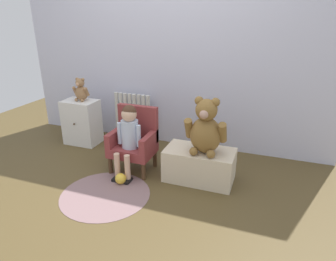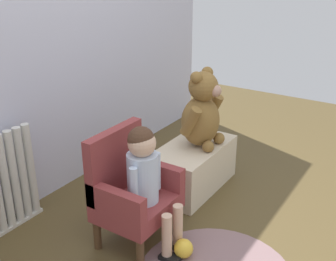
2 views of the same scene
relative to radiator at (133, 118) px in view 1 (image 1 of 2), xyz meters
name	(u,v)px [view 1 (image 1 of 2)]	position (x,y,z in m)	size (l,w,h in m)	color
ground_plane	(124,191)	(0.45, -1.12, -0.30)	(6.00, 6.00, 0.00)	brown
back_wall	(170,44)	(0.45, 0.13, 0.90)	(3.80, 0.05, 2.40)	silver
radiator	(133,118)	(0.00, 0.00, 0.00)	(0.50, 0.05, 0.61)	silver
small_dresser	(82,122)	(-0.55, -0.29, -0.03)	(0.41, 0.31, 0.55)	silver
child_armchair	(134,140)	(0.35, -0.67, 0.01)	(0.43, 0.36, 0.66)	brown
child_figure	(129,131)	(0.35, -0.78, 0.16)	(0.25, 0.35, 0.71)	silver
low_bench	(199,165)	(1.04, -0.67, -0.14)	(0.66, 0.36, 0.32)	beige
large_teddy_bear	(206,129)	(1.10, -0.70, 0.25)	(0.39, 0.27, 0.53)	brown
small_teddy_bear	(81,91)	(-0.53, -0.28, 0.37)	(0.20, 0.14, 0.28)	#926A45
floor_rug	(105,194)	(0.32, -1.23, -0.30)	(0.81, 0.81, 0.01)	#836566
toy_ball	(121,179)	(0.36, -1.01, -0.25)	(0.11, 0.11, 0.11)	yellow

